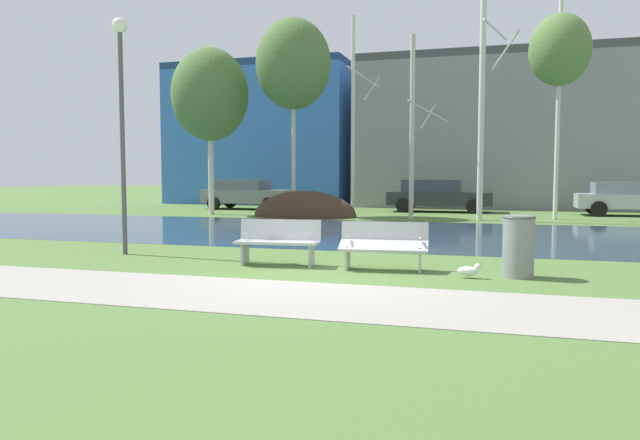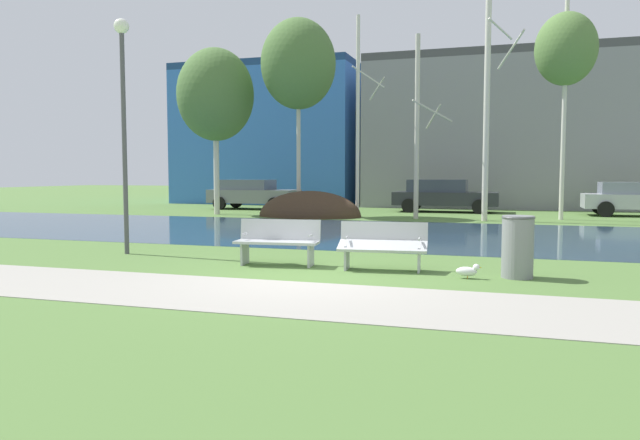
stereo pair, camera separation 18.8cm
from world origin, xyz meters
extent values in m
plane|color=#517538|center=(0.00, 10.00, 0.00)|extent=(120.00, 120.00, 0.00)
cube|color=#9E998E|center=(0.00, -1.62, 0.01)|extent=(60.00, 2.36, 0.01)
cube|color=#284256|center=(0.00, 7.95, 0.00)|extent=(80.00, 8.84, 0.01)
ellipsoid|color=#423021|center=(-4.61, 13.84, 0.00)|extent=(4.32, 2.84, 2.13)
cube|color=#B2B5B7|center=(-1.02, 1.08, 0.45)|extent=(1.64, 0.64, 0.05)
cube|color=#B2B5B7|center=(-1.05, 1.36, 0.67)|extent=(1.60, 0.25, 0.40)
cube|color=#B2B5B7|center=(-1.68, 1.07, 0.23)|extent=(0.08, 0.43, 0.45)
cube|color=#B2B5B7|center=(-0.38, 1.21, 0.23)|extent=(0.08, 0.43, 0.45)
cylinder|color=#B2B5B7|center=(-1.68, 1.03, 0.59)|extent=(0.07, 0.28, 0.04)
cylinder|color=#B2B5B7|center=(-0.37, 1.17, 0.59)|extent=(0.07, 0.28, 0.04)
cube|color=#B2B5B7|center=(1.02, 1.08, 0.45)|extent=(1.64, 0.64, 0.18)
cube|color=#B2B5B7|center=(0.99, 1.36, 0.67)|extent=(1.60, 0.25, 0.40)
cube|color=#B2B5B7|center=(0.36, 1.07, 0.23)|extent=(0.08, 0.43, 0.45)
cube|color=#B2B5B7|center=(1.67, 1.21, 0.23)|extent=(0.08, 0.43, 0.45)
cylinder|color=#B2B5B7|center=(0.37, 1.03, 0.59)|extent=(0.07, 0.28, 0.04)
cylinder|color=#B2B5B7|center=(1.67, 1.17, 0.59)|extent=(0.07, 0.28, 0.04)
cylinder|color=gray|center=(3.34, 1.06, 0.53)|extent=(0.52, 0.52, 1.05)
torus|color=#494A4C|center=(3.34, 1.06, 1.02)|extent=(0.55, 0.55, 0.04)
ellipsoid|color=white|center=(2.53, 0.72, 0.12)|extent=(0.35, 0.16, 0.16)
sphere|color=white|center=(2.69, 0.72, 0.20)|extent=(0.11, 0.11, 0.11)
cone|color=gold|center=(2.75, 0.72, 0.20)|extent=(0.06, 0.04, 0.04)
cylinder|color=gold|center=(2.55, 0.69, 0.05)|extent=(0.01, 0.01, 0.10)
cylinder|color=gold|center=(2.55, 0.76, 0.05)|extent=(0.01, 0.01, 0.10)
cylinder|color=#4C4C51|center=(-4.80, 1.70, 2.37)|extent=(0.10, 0.10, 4.75)
sphere|color=white|center=(-4.80, 1.70, 4.90)|extent=(0.32, 0.32, 0.32)
cylinder|color=beige|center=(-8.92, 14.00, 3.30)|extent=(0.24, 0.24, 6.60)
ellipsoid|color=#4C7038|center=(-8.92, 14.00, 5.15)|extent=(3.29, 3.29, 3.95)
cylinder|color=#BCB7A8|center=(-5.22, 14.22, 4.03)|extent=(0.17, 0.17, 8.06)
ellipsoid|color=#4C7038|center=(-5.22, 14.22, 6.28)|extent=(3.10, 3.10, 3.72)
cylinder|color=beige|center=(-2.70, 14.28, 4.04)|extent=(0.15, 0.15, 8.08)
cylinder|color=beige|center=(-2.02, 14.75, 5.20)|extent=(0.90, 1.28, 0.75)
cylinder|color=beige|center=(-2.14, 13.70, 5.53)|extent=(1.10, 1.07, 0.76)
cylinder|color=#BCB7A8|center=(-0.27, 14.01, 3.56)|extent=(0.19, 0.19, 7.11)
cylinder|color=#BCB7A8|center=(0.31, 14.41, 3.98)|extent=(0.72, 1.01, 0.88)
cylinder|color=#BCB7A8|center=(0.41, 13.31, 4.09)|extent=(1.37, 1.33, 0.76)
cylinder|color=beige|center=(2.34, 13.69, 4.62)|extent=(0.22, 0.22, 9.24)
cylinder|color=beige|center=(3.14, 14.24, 6.35)|extent=(0.99, 1.39, 1.20)
cylinder|color=beige|center=(2.77, 13.24, 6.91)|extent=(0.86, 0.84, 0.68)
cylinder|color=beige|center=(5.12, 15.14, 4.13)|extent=(0.17, 0.17, 8.25)
ellipsoid|color=#567A3D|center=(5.12, 15.14, 6.44)|extent=(2.27, 2.27, 2.72)
cube|color=slate|center=(-8.89, 17.96, 0.65)|extent=(4.37, 1.87, 0.65)
cube|color=slate|center=(-9.24, 17.96, 1.22)|extent=(2.45, 1.65, 0.49)
cylinder|color=black|center=(-7.45, 18.90, 0.32)|extent=(0.64, 0.22, 0.64)
cylinder|color=black|center=(-7.45, 17.03, 0.32)|extent=(0.64, 0.22, 0.64)
cylinder|color=black|center=(-10.33, 18.90, 0.32)|extent=(0.64, 0.22, 0.64)
cylinder|color=black|center=(-10.33, 17.03, 0.32)|extent=(0.64, 0.22, 0.64)
cube|color=#282B30|center=(0.43, 18.51, 0.62)|extent=(4.70, 1.82, 0.60)
cube|color=#2F3648|center=(0.05, 18.51, 1.21)|extent=(2.63, 1.60, 0.57)
cylinder|color=black|center=(1.98, 19.42, 0.32)|extent=(0.64, 0.22, 0.64)
cylinder|color=black|center=(1.98, 17.60, 0.32)|extent=(0.64, 0.22, 0.64)
cylinder|color=black|center=(-1.12, 19.42, 0.32)|extent=(0.64, 0.22, 0.64)
cylinder|color=black|center=(-1.12, 17.60, 0.32)|extent=(0.64, 0.22, 0.64)
cube|color=gray|center=(8.13, 18.04, 1.17)|extent=(2.59, 1.51, 0.50)
cylinder|color=black|center=(6.97, 18.90, 0.32)|extent=(0.64, 0.22, 0.64)
cylinder|color=black|center=(6.97, 17.18, 0.32)|extent=(0.64, 0.22, 0.64)
cube|color=#3870C6|center=(-10.67, 25.86, 3.91)|extent=(10.83, 8.14, 7.82)
cube|color=navy|center=(-10.67, 25.86, 8.02)|extent=(10.83, 8.14, 0.40)
cube|color=gray|center=(4.25, 25.73, 3.77)|extent=(16.94, 9.39, 7.53)
cube|color=#48484B|center=(4.25, 25.73, 7.73)|extent=(16.94, 9.39, 0.40)
camera|label=1|loc=(2.99, -9.55, 1.75)|focal=33.66mm
camera|label=2|loc=(3.17, -9.49, 1.75)|focal=33.66mm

